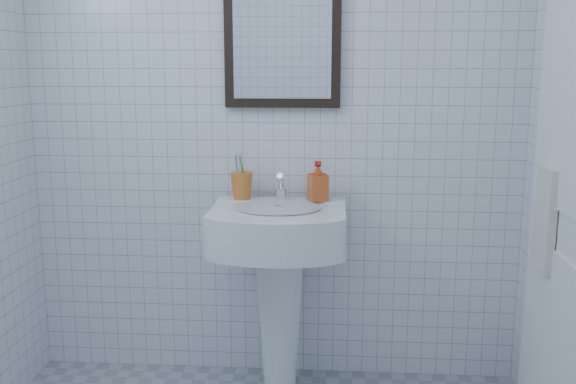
{
  "coord_description": "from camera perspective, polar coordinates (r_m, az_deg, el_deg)",
  "views": [
    {
      "loc": [
        0.27,
        -1.62,
        1.42
      ],
      "look_at": [
        0.09,
        0.86,
        0.93
      ],
      "focal_mm": 40.0,
      "sensor_mm": 36.0,
      "label": 1
    }
  ],
  "objects": [
    {
      "name": "soap_dispenser",
      "position": [
        2.75,
        2.66,
        0.97
      ],
      "size": [
        0.1,
        0.1,
        0.17
      ],
      "primitive_type": "imported",
      "rotation": [
        0.0,
        0.0,
        0.38
      ],
      "color": "#BE4412",
      "rests_on": "washbasin"
    },
    {
      "name": "hand_towel",
      "position": [
        2.52,
        21.9,
        -2.26
      ],
      "size": [
        0.03,
        0.16,
        0.38
      ],
      "primitive_type": "cube",
      "color": "white",
      "rests_on": "towel_ring"
    },
    {
      "name": "bathroom_door",
      "position": [
        2.35,
        24.23,
        -0.09
      ],
      "size": [
        0.04,
        0.8,
        2.0
      ],
      "primitive_type": "cube",
      "color": "silver",
      "rests_on": "ground"
    },
    {
      "name": "faucet",
      "position": [
        2.77,
        -0.63,
        0.29
      ],
      "size": [
        0.05,
        0.11,
        0.13
      ],
      "color": "silver",
      "rests_on": "washbasin"
    },
    {
      "name": "towel_ring",
      "position": [
        2.49,
        22.64,
        1.77
      ],
      "size": [
        0.01,
        0.18,
        0.18
      ],
      "primitive_type": "torus",
      "rotation": [
        0.0,
        1.57,
        0.0
      ],
      "color": "silver",
      "rests_on": "wall_right"
    },
    {
      "name": "wall_back",
      "position": [
        2.84,
        -1.3,
        7.75
      ],
      "size": [
        2.2,
        0.02,
        2.5
      ],
      "primitive_type": "cube",
      "color": "white",
      "rests_on": "ground"
    },
    {
      "name": "washbasin",
      "position": [
        2.75,
        -0.79,
        -6.76
      ],
      "size": [
        0.55,
        0.41,
        0.85
      ],
      "color": "white",
      "rests_on": "ground"
    },
    {
      "name": "wall_mirror",
      "position": [
        2.81,
        -0.5,
        13.83
      ],
      "size": [
        0.5,
        0.04,
        0.62
      ],
      "color": "black",
      "rests_on": "wall_back"
    },
    {
      "name": "toothbrush_cup",
      "position": [
        2.8,
        -4.14,
        0.56
      ],
      "size": [
        0.12,
        0.12,
        0.12
      ],
      "primitive_type": null,
      "rotation": [
        0.0,
        0.0,
        0.34
      ],
      "color": "orange",
      "rests_on": "washbasin"
    }
  ]
}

